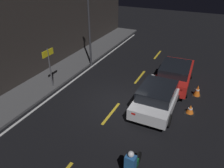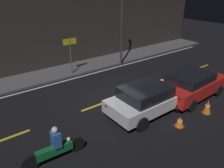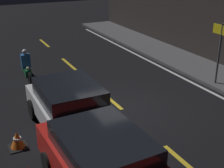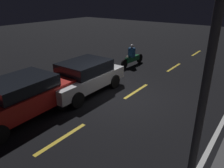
{
  "view_description": "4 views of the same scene",
  "coord_description": "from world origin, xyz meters",
  "px_view_note": "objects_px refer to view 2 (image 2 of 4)",
  "views": [
    {
      "loc": [
        -9.15,
        -3.94,
        6.8
      ],
      "look_at": [
        -0.01,
        0.42,
        1.13
      ],
      "focal_mm": 35.0,
      "sensor_mm": 36.0,
      "label": 1
    },
    {
      "loc": [
        -6.25,
        -8.12,
        5.64
      ],
      "look_at": [
        -0.56,
        -0.56,
        1.26
      ],
      "focal_mm": 35.0,
      "sensor_mm": 36.0,
      "label": 2
    },
    {
      "loc": [
        8.41,
        -4.58,
        4.83
      ],
      "look_at": [
        0.18,
        -0.47,
        1.1
      ],
      "focal_mm": 50.0,
      "sensor_mm": 36.0,
      "label": 3
    },
    {
      "loc": [
        7.08,
        4.6,
        4.09
      ],
      "look_at": [
        0.85,
        -0.02,
        0.96
      ],
      "focal_mm": 35.0,
      "sensor_mm": 36.0,
      "label": 4
    }
  ],
  "objects_px": {
    "traffic_cone_mid": "(207,107)",
    "sedan_white": "(147,99)",
    "traffic_cone_near": "(180,122)",
    "street_lamp": "(122,21)",
    "motorcycle": "(54,148)",
    "shop_sign": "(70,49)",
    "taxi_red": "(191,84)"
  },
  "relations": [
    {
      "from": "sedan_white",
      "to": "street_lamp",
      "type": "height_order",
      "value": "street_lamp"
    },
    {
      "from": "traffic_cone_near",
      "to": "traffic_cone_mid",
      "type": "bearing_deg",
      "value": -3.25
    },
    {
      "from": "shop_sign",
      "to": "traffic_cone_mid",
      "type": "bearing_deg",
      "value": -70.62
    },
    {
      "from": "sedan_white",
      "to": "motorcycle",
      "type": "xyz_separation_m",
      "value": [
        -4.75,
        -0.32,
        -0.2
      ]
    },
    {
      "from": "sedan_white",
      "to": "shop_sign",
      "type": "xyz_separation_m",
      "value": [
        -0.63,
        6.34,
        1.08
      ]
    },
    {
      "from": "traffic_cone_mid",
      "to": "street_lamp",
      "type": "xyz_separation_m",
      "value": [
        0.98,
        7.63,
        2.9
      ]
    },
    {
      "from": "shop_sign",
      "to": "street_lamp",
      "type": "relative_size",
      "value": 0.42
    },
    {
      "from": "taxi_red",
      "to": "traffic_cone_near",
      "type": "relative_size",
      "value": 8.24
    },
    {
      "from": "motorcycle",
      "to": "street_lamp",
      "type": "bearing_deg",
      "value": 40.85
    },
    {
      "from": "traffic_cone_near",
      "to": "shop_sign",
      "type": "bearing_deg",
      "value": 96.77
    },
    {
      "from": "traffic_cone_mid",
      "to": "shop_sign",
      "type": "xyz_separation_m",
      "value": [
        -2.86,
        8.13,
        1.49
      ]
    },
    {
      "from": "traffic_cone_near",
      "to": "street_lamp",
      "type": "height_order",
      "value": "street_lamp"
    },
    {
      "from": "traffic_cone_near",
      "to": "street_lamp",
      "type": "distance_m",
      "value": 8.6
    },
    {
      "from": "sedan_white",
      "to": "shop_sign",
      "type": "height_order",
      "value": "shop_sign"
    },
    {
      "from": "taxi_red",
      "to": "motorcycle",
      "type": "distance_m",
      "value": 7.77
    },
    {
      "from": "sedan_white",
      "to": "motorcycle",
      "type": "height_order",
      "value": "sedan_white"
    },
    {
      "from": "traffic_cone_mid",
      "to": "motorcycle",
      "type": "bearing_deg",
      "value": 168.13
    },
    {
      "from": "traffic_cone_near",
      "to": "motorcycle",
      "type": "bearing_deg",
      "value": 165.01
    },
    {
      "from": "traffic_cone_mid",
      "to": "street_lamp",
      "type": "height_order",
      "value": "street_lamp"
    },
    {
      "from": "sedan_white",
      "to": "traffic_cone_near",
      "type": "xyz_separation_m",
      "value": [
        0.32,
        -1.68,
        -0.51
      ]
    },
    {
      "from": "sedan_white",
      "to": "taxi_red",
      "type": "relative_size",
      "value": 0.96
    },
    {
      "from": "traffic_cone_mid",
      "to": "sedan_white",
      "type": "bearing_deg",
      "value": 141.28
    },
    {
      "from": "taxi_red",
      "to": "sedan_white",
      "type": "bearing_deg",
      "value": 172.36
    },
    {
      "from": "sedan_white",
      "to": "street_lamp",
      "type": "xyz_separation_m",
      "value": [
        3.2,
        5.85,
        2.49
      ]
    },
    {
      "from": "taxi_red",
      "to": "street_lamp",
      "type": "xyz_separation_m",
      "value": [
        0.19,
        6.14,
        2.48
      ]
    },
    {
      "from": "motorcycle",
      "to": "shop_sign",
      "type": "bearing_deg",
      "value": 61.31
    },
    {
      "from": "sedan_white",
      "to": "taxi_red",
      "type": "bearing_deg",
      "value": -5.57
    },
    {
      "from": "traffic_cone_near",
      "to": "street_lamp",
      "type": "relative_size",
      "value": 0.09
    },
    {
      "from": "traffic_cone_near",
      "to": "street_lamp",
      "type": "bearing_deg",
      "value": 69.05
    },
    {
      "from": "traffic_cone_near",
      "to": "street_lamp",
      "type": "xyz_separation_m",
      "value": [
        2.88,
        7.53,
        3.0
      ]
    },
    {
      "from": "motorcycle",
      "to": "traffic_cone_mid",
      "type": "bearing_deg",
      "value": -8.8
    },
    {
      "from": "shop_sign",
      "to": "street_lamp",
      "type": "height_order",
      "value": "street_lamp"
    }
  ]
}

